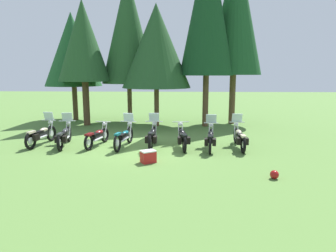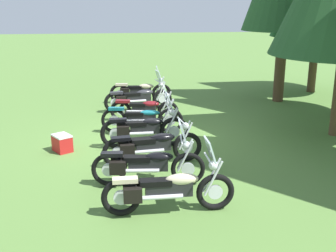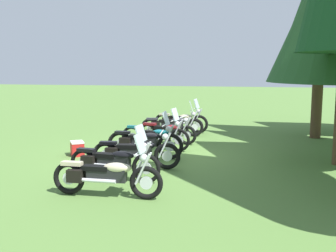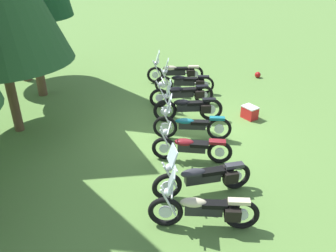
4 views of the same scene
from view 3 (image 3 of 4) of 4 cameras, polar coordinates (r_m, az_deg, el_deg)
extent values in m
plane|color=#547A38|center=(12.67, -2.10, -3.89)|extent=(80.00, 80.00, 0.00)
torus|color=black|center=(16.48, 4.37, 0.28)|extent=(0.20, 0.74, 0.73)
cylinder|color=silver|center=(16.48, 4.37, 0.28)|extent=(0.08, 0.28, 0.28)
torus|color=black|center=(16.91, -0.73, 0.51)|extent=(0.20, 0.74, 0.73)
cylinder|color=silver|center=(16.91, -0.73, 0.51)|extent=(0.08, 0.28, 0.28)
cube|color=black|center=(16.66, 1.79, 0.78)|extent=(0.26, 0.78, 0.26)
ellipsoid|color=beige|center=(16.58, 2.50, 1.29)|extent=(0.28, 0.57, 0.20)
cube|color=black|center=(16.70, 1.09, 1.24)|extent=(0.26, 0.53, 0.10)
cube|color=beige|center=(16.84, -0.48, 1.64)|extent=(0.21, 0.46, 0.08)
cylinder|color=silver|center=(16.51, 4.24, 1.34)|extent=(0.08, 0.34, 0.65)
cylinder|color=silver|center=(16.39, 4.13, 1.29)|extent=(0.08, 0.34, 0.65)
cylinder|color=silver|center=(16.43, 3.92, 2.49)|extent=(0.67, 0.12, 0.04)
sphere|color=silver|center=(16.42, 4.22, 2.06)|extent=(0.19, 0.19, 0.17)
cylinder|color=silver|center=(16.62, 1.12, 0.44)|extent=(0.17, 0.77, 0.08)
cube|color=silver|center=(16.41, 4.00, 3.11)|extent=(0.46, 0.20, 0.39)
cube|color=black|center=(16.96, 0.05, 0.88)|extent=(0.18, 0.33, 0.26)
cube|color=black|center=(16.70, -0.24, 0.76)|extent=(0.18, 0.33, 0.26)
torus|color=black|center=(15.66, 3.69, -0.20)|extent=(0.23, 0.71, 0.70)
cylinder|color=silver|center=(15.66, 3.69, -0.20)|extent=(0.09, 0.27, 0.26)
torus|color=black|center=(15.69, -2.49, -0.17)|extent=(0.23, 0.71, 0.70)
cylinder|color=silver|center=(15.69, -2.49, -0.17)|extent=(0.09, 0.27, 0.26)
cube|color=black|center=(15.63, 0.59, 0.23)|extent=(0.33, 0.86, 0.26)
ellipsoid|color=#2D2D33|center=(15.61, 1.45, 0.80)|extent=(0.33, 0.63, 0.20)
cube|color=black|center=(15.62, -0.26, 0.70)|extent=(0.31, 0.59, 0.10)
cube|color=#2D2D33|center=(15.64, -2.21, 1.00)|extent=(0.24, 0.46, 0.08)
cylinder|color=silver|center=(15.68, 3.47, 0.92)|extent=(0.10, 0.34, 0.65)
cylinder|color=silver|center=(15.54, 3.48, 0.85)|extent=(0.10, 0.34, 0.65)
cylinder|color=silver|center=(15.57, 3.19, 2.12)|extent=(0.73, 0.16, 0.04)
sphere|color=silver|center=(15.58, 3.52, 1.68)|extent=(0.20, 0.20, 0.17)
cylinder|color=silver|center=(15.53, -0.10, -0.17)|extent=(0.22, 0.84, 0.08)
cube|color=silver|center=(15.55, 3.27, 2.77)|extent=(0.46, 0.22, 0.39)
cube|color=black|center=(15.81, -1.73, 0.27)|extent=(0.19, 0.34, 0.26)
cube|color=black|center=(15.51, -1.80, 0.11)|extent=(0.19, 0.34, 0.26)
torus|color=black|center=(14.03, 2.70, -1.28)|extent=(0.23, 0.68, 0.67)
cylinder|color=silver|center=(14.03, 2.70, -1.28)|extent=(0.10, 0.26, 0.25)
torus|color=black|center=(14.59, -2.84, -0.91)|extent=(0.23, 0.68, 0.67)
cylinder|color=silver|center=(14.59, -2.84, -0.91)|extent=(0.10, 0.26, 0.25)
cube|color=black|center=(14.27, -0.13, -0.69)|extent=(0.37, 0.77, 0.23)
ellipsoid|color=maroon|center=(14.18, 0.64, -0.19)|extent=(0.38, 0.57, 0.18)
cube|color=black|center=(14.34, -0.89, -0.21)|extent=(0.36, 0.54, 0.10)
cube|color=maroon|center=(14.51, -2.56, 0.29)|extent=(0.29, 0.47, 0.08)
cylinder|color=silver|center=(14.08, 2.59, -0.02)|extent=(0.11, 0.34, 0.65)
cylinder|color=silver|center=(13.92, 2.36, -0.12)|extent=(0.11, 0.34, 0.65)
cylinder|color=silver|center=(13.98, 2.18, 1.32)|extent=(0.71, 0.17, 0.04)
sphere|color=silver|center=(13.97, 2.52, 0.81)|extent=(0.20, 0.20, 0.17)
cylinder|color=silver|center=(14.22, -0.96, -1.06)|extent=(0.22, 0.74, 0.08)
torus|color=black|center=(12.92, 1.51, -1.98)|extent=(0.19, 0.74, 0.74)
cylinder|color=silver|center=(12.92, 1.51, -1.98)|extent=(0.09, 0.29, 0.29)
torus|color=black|center=(13.48, -5.04, -1.57)|extent=(0.19, 0.74, 0.74)
cylinder|color=silver|center=(13.48, -5.04, -1.57)|extent=(0.09, 0.29, 0.29)
cube|color=black|center=(13.16, -1.84, -1.36)|extent=(0.28, 0.81, 0.21)
ellipsoid|color=#14606B|center=(13.06, -0.93, -0.85)|extent=(0.29, 0.59, 0.17)
cube|color=black|center=(13.22, -2.74, -0.88)|extent=(0.27, 0.55, 0.10)
cube|color=#14606B|center=(13.39, -4.74, -0.11)|extent=(0.22, 0.46, 0.08)
cylinder|color=silver|center=(12.95, 1.35, -0.62)|extent=(0.09, 0.34, 0.65)
cylinder|color=silver|center=(12.82, 1.17, -0.71)|extent=(0.09, 0.34, 0.65)
cylinder|color=silver|center=(12.86, 0.93, 0.84)|extent=(0.71, 0.13, 0.04)
sphere|color=silver|center=(12.85, 1.31, 0.29)|extent=(0.19, 0.19, 0.17)
cylinder|color=silver|center=(13.14, -2.73, -1.72)|extent=(0.19, 0.80, 0.08)
cube|color=silver|center=(12.83, 1.01, 1.63)|extent=(0.46, 0.21, 0.39)
torus|color=black|center=(11.85, 0.30, -2.84)|extent=(0.12, 0.77, 0.77)
cylinder|color=silver|center=(11.85, 0.30, -2.84)|extent=(0.05, 0.30, 0.30)
torus|color=black|center=(12.24, -6.69, -2.54)|extent=(0.12, 0.77, 0.77)
cylinder|color=silver|center=(12.24, -6.69, -2.54)|extent=(0.05, 0.30, 0.30)
cube|color=black|center=(12.00, -3.26, -2.14)|extent=(0.21, 0.75, 0.26)
ellipsoid|color=black|center=(11.92, -2.29, -1.42)|extent=(0.26, 0.54, 0.20)
cube|color=black|center=(12.03, -4.22, -1.49)|extent=(0.24, 0.50, 0.10)
cube|color=black|center=(12.15, -6.36, -0.89)|extent=(0.19, 0.44, 0.08)
cylinder|color=silver|center=(11.88, 0.09, -1.35)|extent=(0.05, 0.34, 0.65)
cylinder|color=silver|center=(11.73, -0.06, -1.48)|extent=(0.05, 0.34, 0.65)
cylinder|color=silver|center=(11.77, -0.37, 0.22)|extent=(0.77, 0.04, 0.04)
sphere|color=silver|center=(11.77, 0.06, -0.37)|extent=(0.17, 0.17, 0.17)
cylinder|color=silver|center=(11.94, -4.18, -2.68)|extent=(0.09, 0.75, 0.08)
cube|color=silver|center=(11.74, -0.27, 1.08)|extent=(0.44, 0.16, 0.39)
cube|color=black|center=(12.31, -5.58, -1.98)|extent=(0.14, 0.32, 0.26)
cube|color=black|center=(12.01, -6.03, -2.25)|extent=(0.14, 0.32, 0.26)
torus|color=black|center=(10.73, -0.13, -4.23)|extent=(0.19, 0.72, 0.71)
cylinder|color=silver|center=(10.73, -0.13, -4.23)|extent=(0.08, 0.27, 0.27)
torus|color=black|center=(11.00, -8.69, -4.00)|extent=(0.19, 0.72, 0.71)
cylinder|color=silver|center=(11.00, -8.69, -4.00)|extent=(0.08, 0.27, 0.27)
cube|color=black|center=(10.81, -4.47, -3.52)|extent=(0.30, 0.83, 0.26)
ellipsoid|color=black|center=(10.74, -3.29, -2.72)|extent=(0.33, 0.60, 0.20)
cube|color=black|center=(10.83, -5.66, -2.82)|extent=(0.31, 0.57, 0.10)
cube|color=black|center=(10.92, -8.33, -2.34)|extent=(0.24, 0.46, 0.08)
cylinder|color=silver|center=(10.76, -0.41, -2.58)|extent=(0.08, 0.34, 0.65)
cylinder|color=silver|center=(10.60, -0.49, -2.75)|extent=(0.08, 0.34, 0.65)
cylinder|color=silver|center=(10.62, -0.88, -0.87)|extent=(0.73, 0.11, 0.04)
sphere|color=silver|center=(10.63, -0.40, -1.51)|extent=(0.19, 0.19, 0.17)
cylinder|color=silver|center=(10.73, -5.54, -4.15)|extent=(0.16, 0.82, 0.08)
cube|color=black|center=(11.10, -7.49, -3.34)|extent=(0.17, 0.33, 0.26)
cube|color=black|center=(10.77, -7.89, -3.71)|extent=(0.17, 0.33, 0.26)
torus|color=black|center=(9.52, -3.07, -5.90)|extent=(0.17, 0.71, 0.70)
cylinder|color=silver|center=(9.52, -3.07, -5.90)|extent=(0.08, 0.28, 0.27)
torus|color=black|center=(10.19, -11.66, -5.11)|extent=(0.17, 0.71, 0.70)
cylinder|color=silver|center=(10.19, -11.66, -5.11)|extent=(0.08, 0.28, 0.27)
cube|color=black|center=(9.80, -7.53, -4.87)|extent=(0.28, 0.82, 0.25)
ellipsoid|color=black|center=(9.67, -6.35, -4.08)|extent=(0.30, 0.59, 0.20)
cube|color=black|center=(9.86, -8.72, -4.05)|extent=(0.28, 0.56, 0.10)
cube|color=black|center=(10.07, -11.32, -3.30)|extent=(0.22, 0.46, 0.08)
cylinder|color=silver|center=(9.54, -3.27, -4.04)|extent=(0.08, 0.34, 0.65)
cylinder|color=silver|center=(9.41, -3.58, -4.22)|extent=(0.08, 0.34, 0.65)
cylinder|color=silver|center=(9.43, -3.90, -2.10)|extent=(0.63, 0.10, 0.04)
sphere|color=silver|center=(9.42, -3.38, -2.84)|extent=(0.19, 0.19, 0.17)
cylinder|color=silver|center=(9.79, -8.76, -5.46)|extent=(0.17, 0.81, 0.08)
cube|color=silver|center=(9.39, -3.79, -1.02)|extent=(0.45, 0.20, 0.39)
cube|color=black|center=(10.20, -10.28, -4.47)|extent=(0.17, 0.33, 0.26)
cube|color=black|center=(9.94, -11.09, -4.84)|extent=(0.17, 0.33, 0.26)
torus|color=black|center=(8.39, -3.05, -7.91)|extent=(0.11, 0.70, 0.70)
cylinder|color=silver|center=(8.39, -3.05, -7.91)|extent=(0.05, 0.27, 0.27)
torus|color=black|center=(8.96, -13.63, -7.08)|extent=(0.11, 0.70, 0.70)
cylinder|color=silver|center=(8.96, -13.63, -7.08)|extent=(0.05, 0.27, 0.27)
cube|color=black|center=(8.61, -8.54, -6.75)|extent=(0.20, 0.84, 0.27)
ellipsoid|color=beige|center=(8.49, -7.08, -5.78)|extent=(0.24, 0.60, 0.21)
cube|color=black|center=(8.65, -10.01, -5.78)|extent=(0.23, 0.56, 0.10)
cube|color=beige|center=(8.84, -13.24, -5.09)|extent=(0.18, 0.44, 0.08)
cylinder|color=silver|center=(8.39, -3.34, -5.80)|extent=(0.05, 0.34, 0.65)
cylinder|color=silver|center=(8.26, -3.60, -6.04)|extent=(0.05, 0.34, 0.65)
cylinder|color=silver|center=(8.27, -4.03, -3.62)|extent=(0.66, 0.04, 0.04)
sphere|color=silver|center=(8.27, -3.42, -4.46)|extent=(0.17, 0.17, 0.17)
cylinder|color=silver|center=(8.59, -9.97, -7.50)|extent=(0.09, 0.84, 0.08)
cube|color=silver|center=(8.23, -3.90, -2.40)|extent=(0.44, 0.16, 0.39)
cube|color=black|center=(8.98, -12.08, -6.32)|extent=(0.14, 0.32, 0.26)
cube|color=black|center=(8.72, -12.88, -6.81)|extent=(0.14, 0.32, 0.26)
cylinder|color=#4C3823|center=(16.21, 20.01, 3.03)|extent=(0.39, 0.39, 2.63)
cone|color=#234C26|center=(16.30, 20.69, 15.87)|extent=(3.02, 3.02, 4.66)
cube|color=red|center=(12.69, -12.52, -3.16)|extent=(0.60, 0.56, 0.39)
cube|color=silver|center=(12.65, -12.55, -2.21)|extent=(0.61, 0.57, 0.04)
camera|label=1|loc=(18.12, -44.97, 7.09)|focal=31.63mm
camera|label=2|loc=(4.05, -65.20, 16.95)|focal=45.05mm
camera|label=4|loc=(21.83, 7.12, 15.09)|focal=36.94mm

